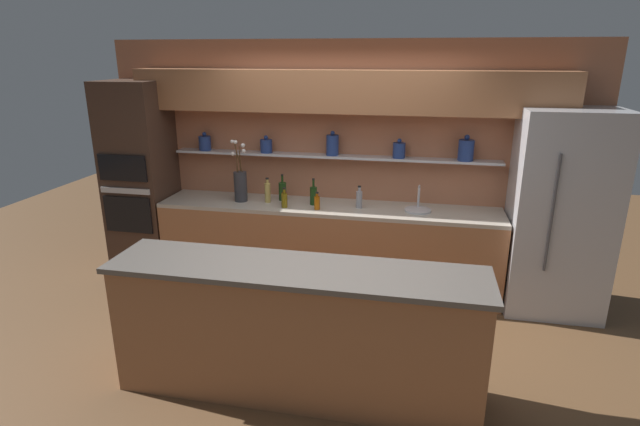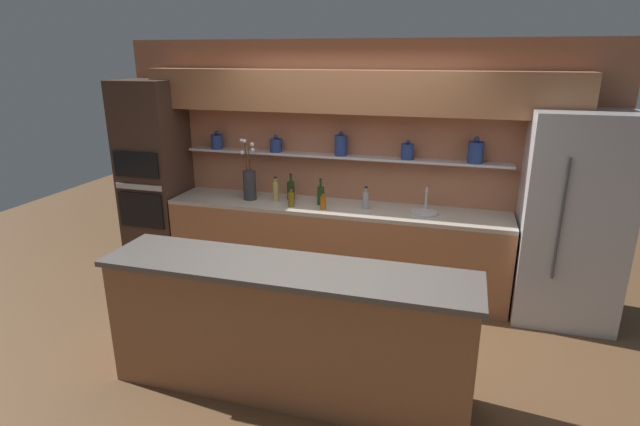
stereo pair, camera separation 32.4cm
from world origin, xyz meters
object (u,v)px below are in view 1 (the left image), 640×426
bottle_sauce_4 (317,202)px  bottle_wine_5 (313,195)px  sink_fixture (418,208)px  bottle_spirit_1 (268,192)px  oven_tower (141,180)px  bottle_sauce_2 (284,198)px  refrigerator (560,214)px  bottle_oil_6 (284,200)px  bottle_wine_3 (283,191)px  flower_vase (240,184)px  bottle_spirit_0 (359,199)px

bottle_sauce_4 → bottle_wine_5: 0.18m
sink_fixture → bottle_spirit_1: bottle_spirit_1 is taller
oven_tower → bottle_spirit_1: 1.50m
bottle_spirit_1 → bottle_sauce_2: bottle_spirit_1 is taller
bottle_sauce_2 → bottle_wine_5: bearing=8.4°
refrigerator → bottle_sauce_2: 2.74m
refrigerator → oven_tower: 4.43m
bottle_oil_6 → oven_tower: bearing=175.1°
bottle_spirit_1 → bottle_sauce_4: 0.60m
refrigerator → bottle_wine_3: bearing=177.0°
flower_vase → bottle_oil_6: bearing=-14.5°
bottle_spirit_0 → bottle_wine_3: bottle_wine_3 is taller
refrigerator → oven_tower: bearing=179.5°
refrigerator → flower_vase: size_ratio=2.93×
refrigerator → sink_fixture: (-1.34, 0.05, -0.05)m
refrigerator → flower_vase: refrigerator is taller
oven_tower → bottle_sauce_2: 1.69m
bottle_spirit_1 → bottle_wine_3: 0.18m
oven_tower → bottle_wine_5: oven_tower is taller
oven_tower → bottle_sauce_4: oven_tower is taller
bottle_sauce_2 → bottle_oil_6: 0.12m
bottle_spirit_0 → bottle_spirit_1: bearing=179.9°
refrigerator → bottle_sauce_4: refrigerator is taller
bottle_spirit_1 → bottle_wine_5: 0.50m
bottle_spirit_0 → sink_fixture: bearing=1.5°
oven_tower → bottle_wine_3: size_ratio=7.50×
flower_vase → bottle_spirit_0: flower_vase is taller
flower_vase → bottle_sauce_4: flower_vase is taller
refrigerator → bottle_spirit_1: (-2.93, 0.04, 0.04)m
refrigerator → bottle_oil_6: refrigerator is taller
flower_vase → sink_fixture: flower_vase is taller
flower_vase → bottle_wine_3: bearing=15.6°
refrigerator → bottle_sauce_2: refrigerator is taller
flower_vase → bottle_wine_3: size_ratio=2.32×
flower_vase → sink_fixture: bearing=0.7°
bottle_spirit_0 → bottle_spirit_1: (-0.99, 0.00, 0.02)m
refrigerator → bottle_spirit_1: 2.93m
bottle_wine_3 → bottle_sauce_4: 0.51m
bottle_oil_6 → flower_vase: bearing=165.5°
oven_tower → bottle_oil_6: bearing=-4.9°
bottle_wine_5 → bottle_oil_6: size_ratio=1.35×
flower_vase → refrigerator: bearing=-0.4°
bottle_wine_5 → bottle_wine_3: bearing=165.1°
bottle_sauce_2 → bottle_wine_3: (-0.06, 0.14, 0.03)m
bottle_sauce_4 → bottle_spirit_0: bearing=19.4°
sink_fixture → bottle_spirit_0: size_ratio=1.14×
bottle_wine_3 → bottle_sauce_4: size_ratio=1.56×
bottle_spirit_0 → bottle_spirit_1: bottle_spirit_1 is taller
refrigerator → oven_tower: size_ratio=0.91×
bottle_spirit_1 → bottle_sauce_2: bearing=-9.3°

